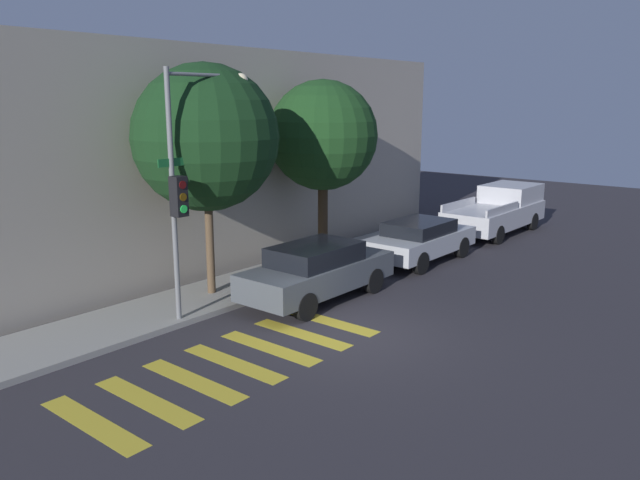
% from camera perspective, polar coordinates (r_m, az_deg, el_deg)
% --- Properties ---
extents(ground_plane, '(60.00, 60.00, 0.00)m').
position_cam_1_polar(ground_plane, '(14.19, 2.56, -8.58)').
color(ground_plane, '#2D2B30').
extents(sidewalk, '(26.00, 2.30, 0.14)m').
position_cam_1_polar(sidewalk, '(16.99, -9.28, -4.87)').
color(sidewalk, gray).
rests_on(sidewalk, ground).
extents(building_row, '(26.00, 6.00, 6.67)m').
position_cam_1_polar(building_row, '(19.96, -18.34, 6.84)').
color(building_row, '#A89E8E').
rests_on(building_row, ground).
extents(crosswalk, '(6.64, 2.60, 0.00)m').
position_cam_1_polar(crosswalk, '(12.82, -7.90, -11.09)').
color(crosswalk, gold).
rests_on(crosswalk, ground).
extents(traffic_light_pole, '(2.71, 0.56, 5.85)m').
position_cam_1_polar(traffic_light_pole, '(14.58, -11.65, 6.75)').
color(traffic_light_pole, slate).
rests_on(traffic_light_pole, ground).
extents(sedan_near_corner, '(4.56, 1.78, 1.51)m').
position_cam_1_polar(sedan_near_corner, '(16.26, -0.24, -2.81)').
color(sedan_near_corner, '#4C5156').
rests_on(sedan_near_corner, ground).
extents(sedan_middle, '(4.32, 1.83, 1.36)m').
position_cam_1_polar(sedan_middle, '(20.43, 9.14, 0.06)').
color(sedan_middle, '#B7BABF').
rests_on(sedan_middle, ground).
extents(pickup_truck, '(5.39, 2.04, 1.79)m').
position_cam_1_polar(pickup_truck, '(25.71, 16.03, 2.69)').
color(pickup_truck, '#BCBCC1').
rests_on(pickup_truck, ground).
extents(tree_near_corner, '(3.72, 3.72, 6.08)m').
position_cam_1_polar(tree_near_corner, '(16.18, -10.41, 9.17)').
color(tree_near_corner, brown).
rests_on(tree_near_corner, ground).
extents(tree_midblock, '(3.40, 3.40, 5.78)m').
position_cam_1_polar(tree_midblock, '(19.54, 0.27, 9.49)').
color(tree_midblock, '#42301E').
rests_on(tree_midblock, ground).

